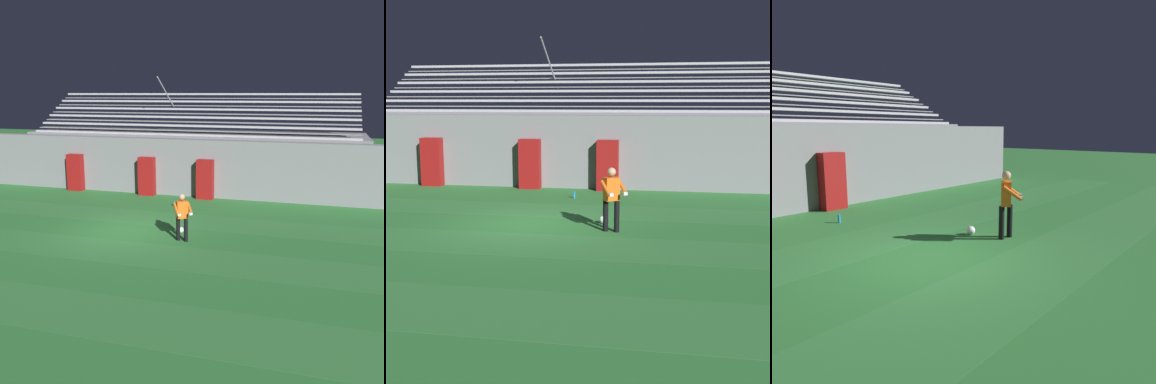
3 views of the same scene
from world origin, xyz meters
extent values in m
plane|color=#2D7533|center=(0.00, 0.00, 0.00)|extent=(80.00, 80.00, 0.00)
cube|color=#337A38|center=(0.00, -1.99, 0.00)|extent=(28.00, 2.00, 0.01)
cube|color=#337A38|center=(0.00, 2.01, 0.00)|extent=(28.00, 2.00, 0.01)
cube|color=gray|center=(0.00, 6.50, 1.40)|extent=(24.00, 0.60, 2.80)
cube|color=maroon|center=(1.50, 5.95, 0.95)|extent=(0.79, 0.44, 1.90)
cylinder|color=black|center=(2.52, -0.42, 0.41)|extent=(0.19, 0.19, 0.82)
cylinder|color=black|center=(2.23, -0.38, 0.41)|extent=(0.19, 0.19, 0.82)
cube|color=orange|center=(2.37, -0.40, 1.12)|extent=(0.45, 0.41, 0.60)
sphere|color=tan|center=(2.37, -0.40, 1.56)|extent=(0.22, 0.22, 0.22)
cylinder|color=orange|center=(2.65, -0.38, 1.17)|extent=(0.34, 0.45, 0.37)
cylinder|color=orange|center=(2.25, -0.65, 1.17)|extent=(0.34, 0.45, 0.37)
cube|color=silver|center=(2.73, -0.56, 1.04)|extent=(0.15, 0.15, 0.08)
cube|color=silver|center=(2.40, -0.79, 1.04)|extent=(0.15, 0.15, 0.08)
sphere|color=white|center=(2.06, 0.45, 0.11)|extent=(0.22, 0.22, 0.22)
cylinder|color=#1E8CD8|center=(0.57, 4.12, 0.12)|extent=(0.07, 0.07, 0.24)
camera|label=1|loc=(6.92, -14.51, 5.00)|focal=42.00mm
camera|label=2|loc=(3.88, -13.82, 3.35)|focal=50.00mm
camera|label=3|loc=(-5.16, -5.36, 2.67)|focal=35.00mm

